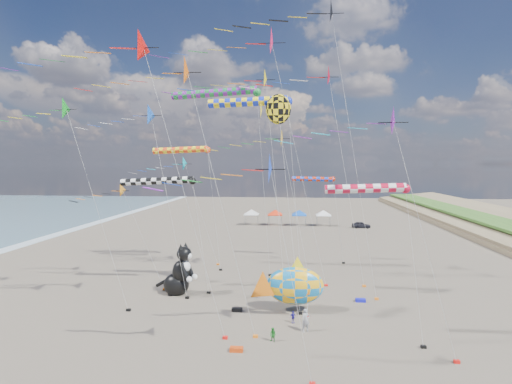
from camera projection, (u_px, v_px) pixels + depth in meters
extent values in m
plane|color=brown|center=(247.00, 378.00, 23.92)|extent=(260.00, 260.00, 0.00)
cone|color=orange|center=(127.00, 191.00, 40.22)|extent=(1.44, 1.55, 1.59)
cylinder|color=#B2B2B2|center=(146.00, 241.00, 40.40)|extent=(3.76, 0.02, 10.15)
cube|color=black|center=(165.00, 289.00, 40.57)|extent=(0.36, 0.24, 0.20)
cone|color=blue|center=(163.00, 114.00, 36.97)|extent=(2.04, 2.19, 2.25)
cylinder|color=#B2B2B2|center=(175.00, 208.00, 37.48)|extent=(2.13, 0.02, 17.45)
cube|color=black|center=(187.00, 298.00, 37.99)|extent=(0.36, 0.24, 0.20)
cone|color=yellow|center=(268.00, 80.00, 40.08)|extent=(1.98, 2.12, 2.19)
cylinder|color=#B2B2B2|center=(277.00, 186.00, 40.74)|extent=(1.77, 0.02, 21.21)
cube|color=black|center=(285.00, 287.00, 41.40)|extent=(0.36, 0.24, 0.20)
cone|color=#109A21|center=(92.00, 109.00, 33.83)|extent=(1.90, 2.03, 2.09)
cylinder|color=#B2B2B2|center=(110.00, 212.00, 34.31)|extent=(2.87, 0.02, 17.45)
cube|color=black|center=(128.00, 310.00, 34.78)|extent=(0.36, 0.24, 0.20)
cone|color=#761190|center=(421.00, 123.00, 24.85)|extent=(1.86, 1.99, 2.05)
cylinder|color=#B2B2B2|center=(439.00, 245.00, 25.26)|extent=(2.69, 0.02, 15.38)
cube|color=black|center=(457.00, 362.00, 25.67)|extent=(0.36, 0.24, 0.20)
cone|color=blue|center=(280.00, 168.00, 22.34)|extent=(1.75, 1.87, 1.93)
cylinder|color=#B2B2B2|center=(296.00, 279.00, 22.69)|extent=(1.97, 0.02, 12.56)
cube|color=black|center=(312.00, 384.00, 23.03)|extent=(0.36, 0.24, 0.20)
cone|color=red|center=(172.00, 48.00, 28.11)|extent=(2.31, 2.47, 2.55)
cylinder|color=#B2B2B2|center=(199.00, 196.00, 28.67)|extent=(3.73, 0.02, 20.98)
cube|color=black|center=(225.00, 338.00, 29.23)|extent=(0.36, 0.24, 0.20)
cone|color=red|center=(335.00, 78.00, 40.44)|extent=(2.06, 2.21, 2.28)
cylinder|color=#B2B2B2|center=(350.00, 184.00, 41.04)|extent=(3.35, 0.02, 21.53)
cube|color=black|center=(364.00, 286.00, 41.63)|extent=(0.36, 0.24, 0.20)
cone|color=black|center=(343.00, 7.00, 36.11)|extent=(2.42, 2.59, 2.67)
cylinder|color=#B2B2B2|center=(360.00, 157.00, 36.88)|extent=(3.59, 0.02, 27.00)
cube|color=black|center=(377.00, 299.00, 37.66)|extent=(0.36, 0.24, 0.20)
cone|color=#DE174E|center=(290.00, 38.00, 40.47)|extent=(3.04, 3.25, 3.35)
cylinder|color=#B2B2B2|center=(309.00, 164.00, 41.18)|extent=(3.92, 0.02, 25.57)
cube|color=black|center=(326.00, 285.00, 41.89)|extent=(0.36, 0.24, 0.20)
cone|color=#0BACC1|center=(188.00, 164.00, 50.11)|extent=(1.89, 2.02, 2.08)
cylinder|color=#B2B2B2|center=(203.00, 215.00, 50.39)|extent=(3.83, 0.02, 12.88)
cube|color=black|center=(218.00, 264.00, 50.65)|extent=(0.36, 0.24, 0.20)
cone|color=#DF5A0E|center=(205.00, 68.00, 28.43)|extent=(2.20, 2.36, 2.43)
cylinder|color=#B2B2B2|center=(231.00, 205.00, 28.94)|extent=(3.63, 0.02, 19.62)
cube|color=black|center=(255.00, 336.00, 29.46)|extent=(0.36, 0.24, 0.20)
cone|color=#FFB311|center=(287.00, 138.00, 41.89)|extent=(1.93, 2.07, 2.13)
cylinder|color=#B2B2B2|center=(299.00, 212.00, 42.32)|extent=(2.58, 0.02, 15.55)
cube|color=black|center=(310.00, 283.00, 42.74)|extent=(0.36, 0.24, 0.20)
cylinder|color=#188433|center=(214.00, 93.00, 44.93)|extent=(9.69, 0.90, 0.90)
sphere|color=#188433|center=(257.00, 92.00, 44.48)|extent=(0.95, 0.95, 0.95)
cylinder|color=#B2B2B2|center=(264.00, 185.00, 45.14)|extent=(1.52, 0.02, 20.80)
cube|color=black|center=(270.00, 275.00, 45.79)|extent=(0.36, 0.24, 0.20)
cylinder|color=red|center=(312.00, 179.00, 51.03)|extent=(5.24, 0.61, 0.61)
sphere|color=red|center=(333.00, 179.00, 50.79)|extent=(0.64, 0.64, 0.64)
cylinder|color=#B2B2B2|center=(338.00, 222.00, 51.11)|extent=(1.52, 0.02, 10.90)
cube|color=black|center=(344.00, 263.00, 51.41)|extent=(0.36, 0.24, 0.20)
cylinder|color=red|center=(365.00, 188.00, 27.37)|extent=(5.42, 0.62, 0.62)
sphere|color=red|center=(405.00, 189.00, 27.12)|extent=(0.65, 0.65, 0.65)
cylinder|color=#B2B2B2|center=(415.00, 269.00, 27.44)|extent=(1.52, 0.02, 11.14)
cube|color=black|center=(424.00, 347.00, 27.75)|extent=(0.36, 0.24, 0.20)
cylinder|color=#F13E14|center=(180.00, 150.00, 47.50)|extent=(6.63, 0.75, 0.75)
sphere|color=#F13E14|center=(207.00, 150.00, 47.20)|extent=(0.79, 0.79, 0.79)
cylinder|color=#B2B2B2|center=(214.00, 211.00, 47.63)|extent=(1.52, 0.02, 14.48)
cube|color=black|center=(221.00, 270.00, 48.06)|extent=(0.36, 0.24, 0.20)
cylinder|color=#142CD0|center=(248.00, 102.00, 35.84)|extent=(7.20, 0.82, 0.82)
sphere|color=#142CD0|center=(288.00, 101.00, 35.51)|extent=(0.86, 0.86, 0.86)
cylinder|color=#B2B2B2|center=(295.00, 204.00, 36.08)|extent=(1.52, 0.02, 18.38)
cube|color=black|center=(303.00, 302.00, 36.65)|extent=(0.36, 0.24, 0.20)
cylinder|color=black|center=(157.00, 181.00, 39.19)|extent=(7.14, 0.67, 0.67)
sphere|color=black|center=(193.00, 181.00, 38.86)|extent=(0.70, 0.70, 0.70)
cylinder|color=#B2B2B2|center=(201.00, 238.00, 39.18)|extent=(1.52, 0.02, 11.15)
cube|color=black|center=(209.00, 292.00, 39.49)|extent=(0.36, 0.24, 0.20)
ellipsoid|color=yellow|center=(278.00, 109.00, 34.97)|extent=(2.20, 0.40, 2.64)
cone|color=yellow|center=(261.00, 109.00, 35.11)|extent=(0.12, 1.80, 1.80)
cylinder|color=#B2B2B2|center=(289.00, 210.00, 34.50)|extent=(2.03, 2.03, 17.62)
cube|color=black|center=(300.00, 313.00, 34.02)|extent=(0.36, 0.24, 0.20)
ellipsoid|color=#1272B3|center=(295.00, 286.00, 34.51)|extent=(5.35, 3.49, 3.32)
cone|color=orange|center=(262.00, 285.00, 34.77)|extent=(2.34, 0.91, 2.43)
cone|color=yellow|center=(298.00, 267.00, 34.37)|extent=(1.71, 0.68, 1.77)
cylinder|color=#B2B2B2|center=(308.00, 304.00, 34.00)|extent=(0.37, 1.04, 1.76)
cube|color=red|center=(307.00, 315.00, 33.58)|extent=(0.36, 0.24, 0.20)
imported|color=#94959C|center=(306.00, 320.00, 30.44)|extent=(0.76, 0.64, 1.77)
imported|color=#1E7925|center=(273.00, 335.00, 28.72)|extent=(0.63, 0.59, 1.04)
imported|color=#231B96|center=(293.00, 317.00, 32.16)|extent=(0.61, 0.43, 0.96)
cube|color=black|center=(237.00, 310.00, 34.69)|extent=(0.90, 0.44, 0.30)
cube|color=#C43B0D|center=(236.00, 349.00, 27.26)|extent=(0.90, 0.44, 0.30)
cube|color=#1214BC|center=(361.00, 300.00, 37.10)|extent=(0.90, 0.44, 0.30)
cube|color=silver|center=(251.00, 214.00, 83.91)|extent=(3.00, 3.00, 0.15)
pyramid|color=silver|center=(251.00, 209.00, 83.84)|extent=(4.20, 4.20, 1.00)
cylinder|color=#999999|center=(245.00, 221.00, 82.82)|extent=(0.08, 0.08, 2.20)
cylinder|color=#999999|center=(257.00, 221.00, 82.58)|extent=(0.08, 0.08, 2.20)
cylinder|color=#999999|center=(246.00, 219.00, 85.41)|extent=(0.08, 0.08, 2.20)
cylinder|color=#999999|center=(258.00, 219.00, 85.17)|extent=(0.08, 0.08, 2.20)
cube|color=red|center=(275.00, 215.00, 83.45)|extent=(3.00, 3.00, 0.15)
pyramid|color=red|center=(275.00, 210.00, 83.38)|extent=(4.20, 4.20, 1.00)
cylinder|color=#999999|center=(269.00, 221.00, 82.36)|extent=(0.08, 0.08, 2.20)
cylinder|color=#999999|center=(281.00, 221.00, 82.12)|extent=(0.08, 0.08, 2.20)
cylinder|color=#999999|center=(269.00, 219.00, 84.95)|extent=(0.08, 0.08, 2.20)
cylinder|color=#999999|center=(282.00, 219.00, 84.71)|extent=(0.08, 0.08, 2.20)
cube|color=blue|center=(299.00, 215.00, 82.99)|extent=(3.00, 3.00, 0.15)
pyramid|color=blue|center=(299.00, 210.00, 82.92)|extent=(4.20, 4.20, 1.00)
cylinder|color=#999999|center=(293.00, 221.00, 81.90)|extent=(0.08, 0.08, 2.20)
cylinder|color=#999999|center=(306.00, 221.00, 81.66)|extent=(0.08, 0.08, 2.20)
cylinder|color=#999999|center=(293.00, 219.00, 84.49)|extent=(0.08, 0.08, 2.20)
cylinder|color=#999999|center=(305.00, 220.00, 84.25)|extent=(0.08, 0.08, 2.20)
cube|color=white|center=(323.00, 215.00, 82.54)|extent=(3.00, 3.00, 0.15)
pyramid|color=white|center=(323.00, 210.00, 82.46)|extent=(4.20, 4.20, 1.00)
cylinder|color=#999999|center=(317.00, 221.00, 81.44)|extent=(0.08, 0.08, 2.20)
cylinder|color=#999999|center=(330.00, 222.00, 81.20)|extent=(0.08, 0.08, 2.20)
cylinder|color=#999999|center=(317.00, 220.00, 84.03)|extent=(0.08, 0.08, 2.20)
cylinder|color=#999999|center=(329.00, 220.00, 83.79)|extent=(0.08, 0.08, 2.20)
imported|color=#26262D|center=(361.00, 225.00, 79.99)|extent=(3.78, 1.70, 1.26)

